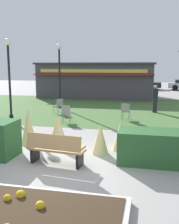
{
  "coord_description": "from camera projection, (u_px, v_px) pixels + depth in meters",
  "views": [
    {
      "loc": [
        2.34,
        -7.28,
        2.9
      ],
      "look_at": [
        -0.11,
        3.75,
        0.93
      ],
      "focal_mm": 43.49,
      "sensor_mm": 36.0,
      "label": 1
    }
  ],
  "objects": [
    {
      "name": "lamppost_mid",
      "position": [
        9.0,
        69.0,
        14.6
      ],
      "size": [
        0.36,
        0.36,
        4.27
      ],
      "color": "black",
      "rests_on": "ground_plane"
    },
    {
      "name": "ground_plane",
      "position": [
        65.0,
        164.0,
        8.0
      ],
      "size": [
        80.0,
        80.0,
        0.0
      ],
      "primitive_type": "plane",
      "color": "#999691"
    },
    {
      "name": "person_strolling",
      "position": [
        155.0,
        99.0,
        16.63
      ],
      "size": [
        0.34,
        0.34,
        1.69
      ],
      "rotation": [
        0.0,
        0.0,
        0.18
      ],
      "color": "#23232D",
      "rests_on": "ground_plane"
    },
    {
      "name": "ornamental_grass_behind_right",
      "position": [
        28.0,
        126.0,
        9.95
      ],
      "size": [
        0.56,
        0.56,
        1.33
      ],
      "primitive_type": "cone",
      "color": "#D1BC7F",
      "rests_on": "ground_plane"
    },
    {
      "name": "food_kiosk",
      "position": [
        97.0,
        80.0,
        24.59
      ],
      "size": [
        10.31,
        4.95,
        3.09
      ],
      "color": "#47424C",
      "rests_on": "ground_plane"
    },
    {
      "name": "lamppost_far",
      "position": [
        59.0,
        68.0,
        18.04
      ],
      "size": [
        0.36,
        0.36,
        4.27
      ],
      "color": "black",
      "rests_on": "ground_plane"
    },
    {
      "name": "park_bench",
      "position": [
        56.0,
        149.0,
        7.9
      ],
      "size": [
        1.75,
        0.71,
        0.95
      ],
      "color": "tan",
      "rests_on": "ground_plane"
    },
    {
      "name": "cafe_chair_west",
      "position": [
        66.0,
        112.0,
        13.72
      ],
      "size": [
        0.5,
        0.5,
        0.89
      ],
      "color": "gray",
      "rests_on": "ground_plane"
    },
    {
      "name": "cafe_chair_east",
      "position": [
        126.0,
        110.0,
        14.4
      ],
      "size": [
        0.48,
        0.48,
        0.89
      ],
      "color": "gray",
      "rests_on": "ground_plane"
    },
    {
      "name": "parked_car_west_slot",
      "position": [
        103.0,
        83.0,
        33.57
      ],
      "size": [
        4.25,
        2.14,
        1.2
      ],
      "color": "silver",
      "rests_on": "ground_plane"
    },
    {
      "name": "hedge_right",
      "position": [
        155.0,
        147.0,
        8.04
      ],
      "size": [
        2.16,
        1.1,
        0.99
      ],
      "primitive_type": "cube",
      "color": "#28562B",
      "rests_on": "ground_plane"
    },
    {
      "name": "ornamental_grass_behind_far",
      "position": [
        100.0,
        139.0,
        8.89
      ],
      "size": [
        0.55,
        0.55,
        1.01
      ],
      "primitive_type": "cone",
      "color": "#D1BC7F",
      "rests_on": "ground_plane"
    },
    {
      "name": "flower_bed",
      "position": [
        16.0,
        221.0,
        4.93
      ],
      "size": [
        3.97,
        2.57,
        0.32
      ],
      "color": "beige",
      "rests_on": "ground_plane"
    },
    {
      "name": "lawn_patch",
      "position": [
        113.0,
        109.0,
        18.14
      ],
      "size": [
        36.0,
        12.0,
        0.01
      ],
      "primitive_type": "cube",
      "color": "#446B33",
      "rests_on": "ground_plane"
    },
    {
      "name": "ornamental_grass_behind_center",
      "position": [
        58.0,
        131.0,
        9.84
      ],
      "size": [
        0.71,
        0.71,
        1.09
      ],
      "primitive_type": "cone",
      "color": "#D1BC7F",
      "rests_on": "ground_plane"
    },
    {
      "name": "ornamental_grass_behind_left",
      "position": [
        121.0,
        135.0,
        9.27
      ],
      "size": [
        0.6,
        0.6,
        1.05
      ],
      "primitive_type": "cone",
      "color": "#D1BC7F",
      "rests_on": "ground_plane"
    },
    {
      "name": "cafe_chair_center",
      "position": [
        59.0,
        105.0,
        16.26
      ],
      "size": [
        0.61,
        0.61,
        0.89
      ],
      "color": "gray",
      "rests_on": "ground_plane"
    },
    {
      "name": "parked_car_center_slot",
      "position": [
        143.0,
        84.0,
        32.55
      ],
      "size": [
        4.29,
        2.24,
        1.2
      ],
      "color": "black",
      "rests_on": "ground_plane"
    },
    {
      "name": "trash_bin",
      "position": [
        177.0,
        143.0,
        8.58
      ],
      "size": [
        0.52,
        0.52,
        0.89
      ],
      "primitive_type": "cylinder",
      "color": "#2D4233",
      "rests_on": "ground_plane"
    }
  ]
}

